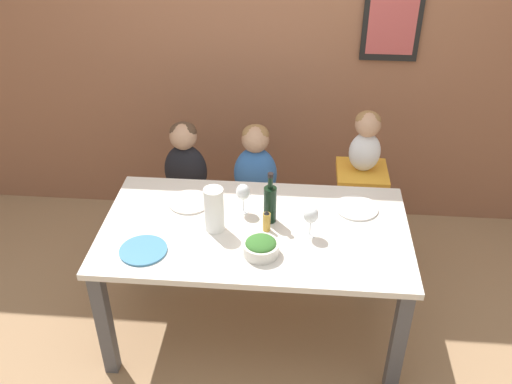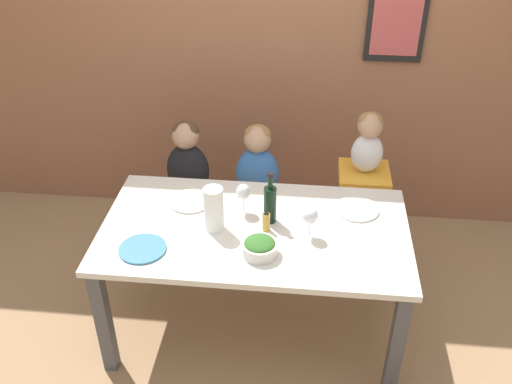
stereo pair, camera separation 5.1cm
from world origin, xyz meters
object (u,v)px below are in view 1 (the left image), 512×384
object	(u,v)px
chair_right_highchair	(360,193)
dinner_plate_back_left	(190,202)
wine_bottle	(270,203)
paper_towel_roll	(214,210)
wine_glass_far	(243,193)
dinner_plate_back_right	(356,208)
person_baby_right	(366,138)
salad_bowl_large	(261,247)
person_child_left	(185,160)
wine_glass_near	(311,215)
dinner_plate_front_left	(143,250)
chair_far_center	(255,208)
chair_far_left	(189,204)
person_child_center	(255,163)

from	to	relation	value
chair_right_highchair	dinner_plate_back_left	size ratio (longest dim) A/B	2.95
wine_bottle	paper_towel_roll	world-z (taller)	wine_bottle
wine_glass_far	dinner_plate_back_left	size ratio (longest dim) A/B	0.73
paper_towel_roll	dinner_plate_back_right	size ratio (longest dim) A/B	1.03
person_baby_right	salad_bowl_large	distance (m)	1.06
chair_right_highchair	dinner_plate_back_right	world-z (taller)	dinner_plate_back_right
salad_bowl_large	person_child_left	bearing A→B (deg)	121.73
wine_bottle	wine_glass_near	distance (m)	0.24
paper_towel_roll	dinner_plate_front_left	size ratio (longest dim) A/B	1.03
chair_far_center	wine_glass_near	world-z (taller)	wine_glass_near
chair_far_left	wine_glass_far	world-z (taller)	wine_glass_far
person_child_center	person_baby_right	bearing A→B (deg)	0.04
wine_bottle	person_baby_right	bearing A→B (deg)	48.38
wine_glass_far	salad_bowl_large	distance (m)	0.38
person_baby_right	wine_glass_near	distance (m)	0.79
wine_bottle	chair_far_center	bearing A→B (deg)	102.00
dinner_plate_back_right	dinner_plate_back_left	bearing A→B (deg)	-178.89
wine_bottle	dinner_plate_front_left	distance (m)	0.70
dinner_plate_front_left	chair_right_highchair	bearing A→B (deg)	38.50
paper_towel_roll	wine_glass_near	distance (m)	0.50
chair_right_highchair	person_child_left	distance (m)	1.13
chair_far_center	wine_bottle	distance (m)	0.77
chair_far_center	salad_bowl_large	bearing A→B (deg)	-83.45
chair_far_center	salad_bowl_large	size ratio (longest dim) A/B	2.55
wine_glass_near	dinner_plate_back_left	bearing A→B (deg)	160.55
person_baby_right	dinner_plate_back_right	xyz separation A→B (m)	(-0.07, -0.46, -0.20)
person_child_left	dinner_plate_back_left	xyz separation A→B (m)	(0.12, -0.48, 0.01)
person_baby_right	wine_glass_far	world-z (taller)	person_baby_right
chair_far_left	salad_bowl_large	bearing A→B (deg)	-58.23
wine_glass_near	salad_bowl_large	bearing A→B (deg)	-144.68
person_child_center	wine_glass_far	distance (m)	0.55
wine_glass_near	salad_bowl_large	xyz separation A→B (m)	(-0.24, -0.17, -0.08)
chair_far_center	chair_right_highchair	size ratio (longest dim) A/B	0.65
chair_far_left	chair_right_highchair	bearing A→B (deg)	0.00
chair_far_left	wine_glass_near	world-z (taller)	wine_glass_near
chair_right_highchair	paper_towel_roll	distance (m)	1.13
chair_far_left	dinner_plate_back_right	bearing A→B (deg)	-23.71
paper_towel_roll	person_child_left	bearing A→B (deg)	112.60
wine_glass_near	salad_bowl_large	size ratio (longest dim) A/B	0.96
chair_far_left	dinner_plate_back_left	xyz separation A→B (m)	(0.12, -0.48, 0.35)
salad_bowl_large	wine_glass_far	bearing A→B (deg)	109.31
wine_glass_far	salad_bowl_large	xyz separation A→B (m)	(0.12, -0.35, -0.08)
wine_glass_near	dinner_plate_back_left	world-z (taller)	wine_glass_near
chair_right_highchair	person_baby_right	bearing A→B (deg)	90.00
person_child_left	dinner_plate_back_right	distance (m)	1.14
salad_bowl_large	dinner_plate_back_right	distance (m)	0.66
chair_far_center	wine_bottle	bearing A→B (deg)	-78.00
chair_far_left	wine_bottle	distance (m)	0.95
chair_far_left	dinner_plate_front_left	world-z (taller)	dinner_plate_front_left
wine_glass_far	salad_bowl_large	size ratio (longest dim) A/B	0.96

